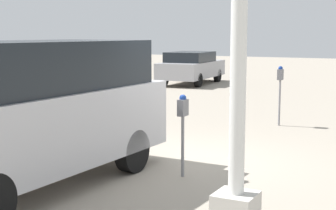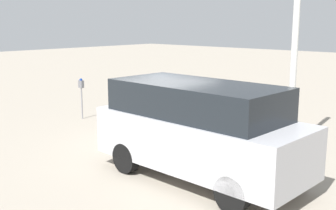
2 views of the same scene
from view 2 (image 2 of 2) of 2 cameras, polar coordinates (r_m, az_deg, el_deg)
name	(u,v)px [view 2 (image 2 of 2)]	position (r m, az deg, el deg)	size (l,w,h in m)	color
ground_plane	(161,146)	(11.88, -0.90, -5.62)	(80.00, 80.00, 0.00)	gray
parking_meter_near	(193,114)	(11.55, 3.39, -1.16)	(0.20, 0.11, 1.31)	gray
parking_meter_far	(81,89)	(15.31, -11.66, 2.13)	(0.20, 0.11, 1.47)	gray
lamp_post	(293,76)	(11.67, 16.57, 3.78)	(0.44, 0.44, 5.87)	beige
parked_van	(199,128)	(9.21, 4.20, -3.12)	(4.86, 2.08, 2.15)	#B2B2B7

